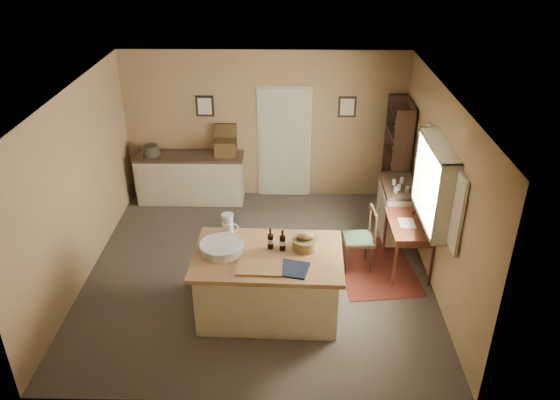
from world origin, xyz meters
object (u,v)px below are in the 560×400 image
(desk_chair, at_px, (358,239))
(writing_desk, at_px, (410,229))
(sideboard, at_px, (191,176))
(work_island, at_px, (268,281))
(shelving_unit, at_px, (399,157))
(right_cabinet, at_px, (397,209))

(desk_chair, bearing_deg, writing_desk, -5.34)
(sideboard, bearing_deg, work_island, -64.32)
(sideboard, relative_size, shelving_unit, 0.98)
(work_island, distance_m, desk_chair, 1.67)
(work_island, relative_size, shelving_unit, 0.98)
(work_island, distance_m, right_cabinet, 2.87)
(work_island, bearing_deg, shelving_unit, 55.41)
(work_island, xyz_separation_m, sideboard, (-1.52, 3.15, -0.00))
(writing_desk, height_order, desk_chair, desk_chair)
(desk_chair, relative_size, right_cabinet, 0.96)
(writing_desk, distance_m, right_cabinet, 1.00)
(sideboard, distance_m, right_cabinet, 3.72)
(right_cabinet, height_order, shelving_unit, shelving_unit)
(writing_desk, xyz_separation_m, desk_chair, (-0.74, 0.01, -0.20))
(shelving_unit, bearing_deg, desk_chair, -115.16)
(work_island, height_order, desk_chair, work_island)
(work_island, bearing_deg, right_cabinet, 46.85)
(writing_desk, height_order, right_cabinet, right_cabinet)
(sideboard, height_order, shelving_unit, shelving_unit)
(sideboard, xyz_separation_m, writing_desk, (3.54, -2.10, 0.19))
(writing_desk, bearing_deg, work_island, -152.55)
(desk_chair, height_order, shelving_unit, shelving_unit)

